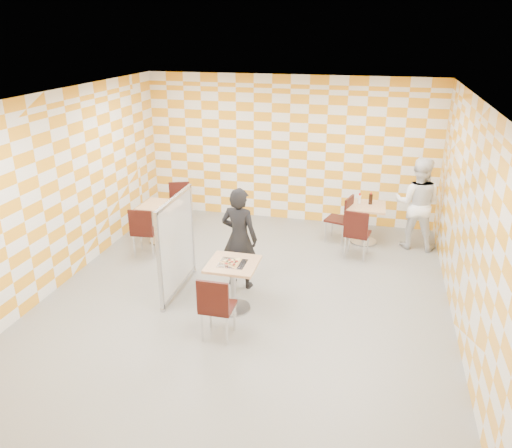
% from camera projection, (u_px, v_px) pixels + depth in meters
% --- Properties ---
extents(room_shell, '(7.00, 7.00, 7.00)m').
position_uv_depth(room_shell, '(255.00, 194.00, 7.58)').
color(room_shell, gray).
rests_on(room_shell, ground).
extents(main_table, '(0.70, 0.70, 0.75)m').
position_uv_depth(main_table, '(233.00, 278.00, 7.16)').
color(main_table, '#DCAD76').
rests_on(main_table, ground).
extents(second_table, '(0.70, 0.70, 0.75)m').
position_uv_depth(second_table, '(365.00, 217.00, 9.42)').
color(second_table, '#DCAD76').
rests_on(second_table, ground).
extents(empty_table, '(0.70, 0.70, 0.75)m').
position_uv_depth(empty_table, '(161.00, 216.00, 9.47)').
color(empty_table, '#DCAD76').
rests_on(empty_table, ground).
extents(chair_main_front, '(0.42, 0.43, 0.92)m').
position_uv_depth(chair_main_front, '(216.00, 304.00, 6.42)').
color(chair_main_front, black).
rests_on(chair_main_front, ground).
extents(chair_second_front, '(0.49, 0.49, 0.92)m').
position_uv_depth(chair_second_front, '(357.00, 231.00, 8.72)').
color(chair_second_front, black).
rests_on(chair_second_front, ground).
extents(chair_second_side, '(0.53, 0.52, 0.92)m').
position_uv_depth(chair_second_side, '(343.00, 216.00, 9.41)').
color(chair_second_side, black).
rests_on(chair_second_side, ground).
extents(chair_empty_near, '(0.46, 0.46, 0.92)m').
position_uv_depth(chair_empty_near, '(143.00, 229.00, 8.81)').
color(chair_empty_near, black).
rests_on(chair_empty_near, ground).
extents(chair_empty_far, '(0.54, 0.55, 0.92)m').
position_uv_depth(chair_empty_far, '(180.00, 201.00, 10.16)').
color(chair_empty_far, black).
rests_on(chair_empty_far, ground).
extents(partition, '(0.08, 1.38, 1.55)m').
position_uv_depth(partition, '(177.00, 244.00, 7.57)').
color(partition, white).
rests_on(partition, ground).
extents(man_dark, '(0.65, 0.49, 1.63)m').
position_uv_depth(man_dark, '(239.00, 238.00, 7.73)').
color(man_dark, black).
rests_on(man_dark, ground).
extents(man_white, '(0.91, 0.75, 1.72)m').
position_uv_depth(man_white, '(417.00, 203.00, 9.11)').
color(man_white, white).
rests_on(man_white, ground).
extents(pizza_on_foil, '(0.40, 0.40, 0.04)m').
position_uv_depth(pizza_on_foil, '(232.00, 262.00, 7.05)').
color(pizza_on_foil, silver).
rests_on(pizza_on_foil, main_table).
extents(sport_bottle, '(0.06, 0.06, 0.20)m').
position_uv_depth(sport_bottle, '(359.00, 199.00, 9.41)').
color(sport_bottle, white).
rests_on(sport_bottle, second_table).
extents(soda_bottle, '(0.07, 0.07, 0.23)m').
position_uv_depth(soda_bottle, '(371.00, 199.00, 9.35)').
color(soda_bottle, black).
rests_on(soda_bottle, second_table).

